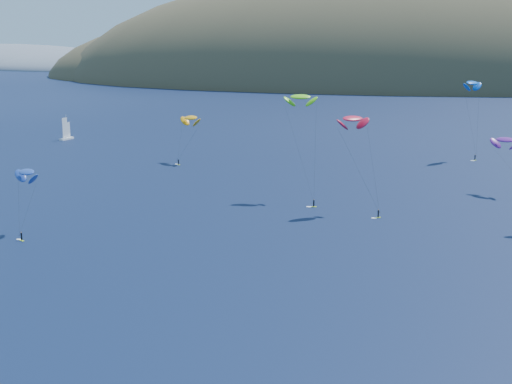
{
  "coord_description": "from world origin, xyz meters",
  "views": [
    {
      "loc": [
        15.36,
        -54.52,
        39.78
      ],
      "look_at": [
        -11.37,
        80.0,
        9.0
      ],
      "focal_mm": 50.0,
      "sensor_mm": 36.0,
      "label": 1
    }
  ],
  "objects": [
    {
      "name": "kitesurfer_4",
      "position": [
        38.25,
        181.68,
        24.16
      ],
      "size": [
        8.2,
        9.02,
        26.56
      ],
      "rotation": [
        0.0,
        0.0,
        0.91
      ],
      "color": "#C4EF1A",
      "rests_on": "ground"
    },
    {
      "name": "sailboat",
      "position": [
        -107.49,
        194.45,
        0.86
      ],
      "size": [
        7.95,
        6.88,
        9.56
      ],
      "rotation": [
        0.0,
        0.0,
        -0.23
      ],
      "color": "white",
      "rests_on": "ground"
    },
    {
      "name": "kitesurfer_9",
      "position": [
        5.67,
        105.57,
        20.92
      ],
      "size": [
        11.48,
        10.92,
        23.2
      ],
      "rotation": [
        0.0,
        0.0,
        0.68
      ],
      "color": "#C4EF1A",
      "rests_on": "ground"
    },
    {
      "name": "kitesurfer_3",
      "position": [
        -7.81,
        117.66,
        24.48
      ],
      "size": [
        9.77,
        14.12,
        26.69
      ],
      "rotation": [
        0.0,
        0.0,
        0.17
      ],
      "color": "#C4EF1A",
      "rests_on": "ground"
    },
    {
      "name": "headland",
      "position": [
        -445.26,
        750.08,
        -3.36
      ],
      "size": [
        460.0,
        250.0,
        60.0
      ],
      "color": "slate",
      "rests_on": "ground"
    },
    {
      "name": "kitesurfer_1",
      "position": [
        -47.76,
        158.64,
        13.81
      ],
      "size": [
        9.16,
        11.01,
        16.2
      ],
      "rotation": [
        0.0,
        0.0,
        -0.62
      ],
      "color": "#C4EF1A",
      "rests_on": "ground"
    },
    {
      "name": "island",
      "position": [
        39.4,
        562.36,
        -10.74
      ],
      "size": [
        730.0,
        300.0,
        210.0
      ],
      "color": "#3D3526",
      "rests_on": "ground"
    },
    {
      "name": "kitesurfer_10",
      "position": [
        -58.46,
        76.29,
        11.91
      ],
      "size": [
        8.01,
        12.56,
        13.99
      ],
      "rotation": [
        0.0,
        0.0,
        -0.57
      ],
      "color": "#C4EF1A",
      "rests_on": "ground"
    },
    {
      "name": "kitesurfer_6",
      "position": [
        42.27,
        131.18,
        13.48
      ],
      "size": [
        11.23,
        12.61,
        15.68
      ],
      "rotation": [
        0.0,
        0.0,
        -0.68
      ],
      "color": "#C4EF1A",
      "rests_on": "ground"
    }
  ]
}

